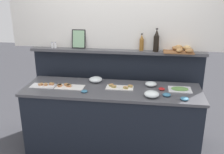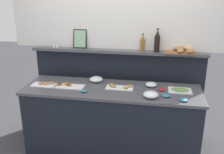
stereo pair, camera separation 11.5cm
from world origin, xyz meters
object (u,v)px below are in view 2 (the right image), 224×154
condiment_bowl_cream (162,90)px  bread_basket (182,50)px  glass_bowl_large (151,85)px  salt_shaker (54,45)px  condiment_bowl_dark (166,96)px  sandwich_platter_rear (68,86)px  sandwich_platter_side (120,87)px  glass_bowl_medium (151,95)px  glass_bowl_small (96,79)px  wine_bottle_dark (157,42)px  sandwich_platter_front (45,85)px  cold_cuts_platter (180,90)px  condiment_bowl_teal (184,100)px  vinegar_bottle_amber (143,43)px  framed_picture (80,39)px  pepper_shaker (57,45)px  condiment_bowl_red (84,91)px

condiment_bowl_cream → bread_basket: (0.25, 0.41, 0.42)m
glass_bowl_large → salt_shaker: 1.52m
salt_shaker → condiment_bowl_dark: bearing=-20.4°
salt_shaker → sandwich_platter_rear: bearing=-53.2°
sandwich_platter_rear → condiment_bowl_cream: 1.21m
sandwich_platter_side → glass_bowl_medium: size_ratio=1.95×
sandwich_platter_rear → glass_bowl_small: 0.40m
condiment_bowl_cream → wine_bottle_dark: wine_bottle_dark is taller
sandwich_platter_front → cold_cuts_platter: (1.77, 0.11, -0.00)m
cold_cuts_platter → condiment_bowl_teal: size_ratio=2.98×
condiment_bowl_dark → bread_basket: 0.76m
condiment_bowl_cream → vinegar_bottle_amber: vinegar_bottle_amber is taller
sandwich_platter_front → cold_cuts_platter: size_ratio=1.11×
condiment_bowl_teal → glass_bowl_large: bearing=134.2°
cold_cuts_platter → framed_picture: framed_picture is taller
glass_bowl_large → pepper_shaker: pepper_shaker is taller
glass_bowl_large → salt_shaker: size_ratio=1.72×
condiment_bowl_cream → condiment_bowl_dark: (0.05, -0.19, 0.00)m
vinegar_bottle_amber → wine_bottle_dark: (0.20, -0.04, 0.04)m
sandwich_platter_front → bread_basket: bearing=15.4°
salt_shaker → sandwich_platter_front: bearing=-86.7°
cold_cuts_platter → wine_bottle_dark: (-0.32, 0.36, 0.54)m
glass_bowl_large → wine_bottle_dark: (0.05, 0.28, 0.52)m
sandwich_platter_side → vinegar_bottle_amber: 0.71m
condiment_bowl_red → sandwich_platter_front: bearing=167.1°
glass_bowl_small → condiment_bowl_cream: (0.89, -0.17, -0.02)m
condiment_bowl_red → condiment_bowl_teal: (1.21, -0.07, 0.00)m
condiment_bowl_cream → framed_picture: size_ratio=0.30×
wine_bottle_dark → condiment_bowl_teal: bearing=-63.3°
glass_bowl_large → bread_basket: (0.38, 0.30, 0.41)m
sandwich_platter_side → condiment_bowl_red: 0.47m
glass_bowl_medium → condiment_bowl_dark: bearing=15.0°
sandwich_platter_front → condiment_bowl_dark: size_ratio=3.20×
glass_bowl_large → pepper_shaker: bearing=168.1°
condiment_bowl_dark → wine_bottle_dark: bearing=103.3°
glass_bowl_medium → pepper_shaker: 1.59m
glass_bowl_medium → condiment_bowl_dark: glass_bowl_medium is taller
pepper_shaker → condiment_bowl_red: bearing=-47.7°
sandwich_platter_side → glass_bowl_large: 0.42m
cold_cuts_platter → bread_basket: bearing=87.3°
condiment_bowl_red → condiment_bowl_teal: bearing=-3.2°
cold_cuts_platter → condiment_bowl_cream: (-0.23, -0.03, 0.00)m
pepper_shaker → sandwich_platter_side: bearing=-22.9°
cold_cuts_platter → condiment_bowl_dark: (-0.18, -0.22, 0.01)m
sandwich_platter_side → condiment_bowl_teal: (0.78, -0.27, 0.01)m
condiment_bowl_cream → pepper_shaker: (-1.52, 0.41, 0.43)m
condiment_bowl_cream → pepper_shaker: bearing=165.0°
vinegar_bottle_amber → condiment_bowl_cream: bearing=-56.4°
condiment_bowl_teal → vinegar_bottle_amber: bearing=127.0°
condiment_bowl_teal → vinegar_bottle_amber: (-0.53, 0.71, 0.49)m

